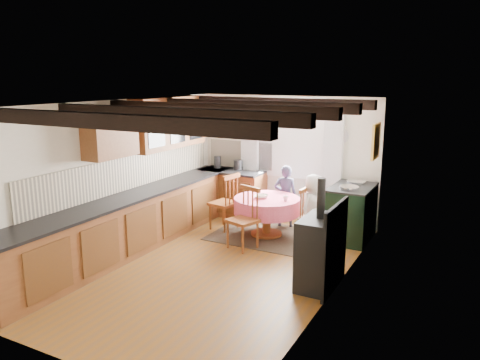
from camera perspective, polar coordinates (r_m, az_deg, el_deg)
The scene contains 40 objects.
floor at distance 7.10m, azimuth -3.05°, elevation -10.35°, with size 3.60×5.50×0.00m, color brown.
ceiling at distance 6.56m, azimuth -3.30°, elevation 9.36°, with size 3.60×5.50×0.00m, color white.
wall_back at distance 9.15m, azimuth 5.70°, elevation 2.66°, with size 3.60×0.00×2.40m, color silver.
wall_front at distance 4.69m, azimuth -20.83°, elevation -7.77°, with size 3.60×0.00×2.40m, color silver.
wall_left at distance 7.79m, azimuth -14.62°, elevation 0.57°, with size 0.00×5.50×2.40m, color silver.
wall_right at distance 6.03m, azimuth 11.69°, elevation -2.73°, with size 0.00×5.50×2.40m, color silver.
beam_a at distance 4.96m, azimuth -15.34°, elevation 6.87°, with size 3.60×0.16×0.16m, color black.
beam_b at distance 5.73m, azimuth -8.49°, elevation 7.89°, with size 3.60×0.16×0.16m, color black.
beam_c at distance 6.56m, azimuth -3.29°, elevation 8.58°, with size 3.60×0.16×0.16m, color black.
beam_d at distance 7.43m, azimuth 0.73°, elevation 9.06°, with size 3.60×0.16×0.16m, color black.
beam_e at distance 8.34m, azimuth 3.89°, elevation 9.41°, with size 3.60×0.16×0.16m, color black.
splash_left at distance 7.99m, azimuth -13.07°, elevation 0.95°, with size 0.02×4.50×0.55m, color beige.
splash_back at distance 9.55m, azimuth 0.08°, elevation 3.13°, with size 1.40×0.02×0.55m, color beige.
base_cabinet_left at distance 7.78m, azimuth -12.67°, elevation -5.12°, with size 0.60×5.30×0.88m, color brown.
base_cabinet_back at distance 9.48m, azimuth -0.98°, elevation -1.63°, with size 1.30×0.60×0.88m, color brown.
worktop_left at distance 7.65m, azimuth -12.71°, elevation -1.86°, with size 0.64×5.30×0.04m, color black.
worktop_back at distance 9.36m, azimuth -1.04°, elevation 1.07°, with size 1.30×0.64×0.04m, color black.
wall_cabinet_glass at distance 8.49m, azimuth -8.58°, elevation 6.92°, with size 0.34×1.80×0.90m, color brown.
wall_cabinet_solid at distance 7.35m, azimuth -15.50°, elevation 5.35°, with size 0.34×0.90×0.70m, color brown.
window_frame at distance 9.04m, azimuth 6.31°, elevation 5.09°, with size 1.34×0.03×1.54m, color white.
window_pane at distance 9.04m, azimuth 6.32°, elevation 5.09°, with size 1.20×0.01×1.40m, color white.
curtain_left at distance 9.38m, azimuth 1.21°, elevation 2.34°, with size 0.35×0.10×2.10m, color white.
curtain_right at distance 8.77m, azimuth 11.20°, elevation 1.38°, with size 0.35×0.10×2.10m, color white.
curtain_rod at distance 8.90m, azimuth 6.20°, elevation 8.86°, with size 0.03×0.03×2.00m, color black.
wall_picture at distance 8.14m, azimuth 16.21°, elevation 4.55°, with size 0.04×0.50×0.60m, color gold.
wall_plate at distance 8.71m, azimuth 12.13°, elevation 5.27°, with size 0.30×0.30×0.02m, color silver.
rug at distance 8.35m, azimuth 3.23°, elevation -6.75°, with size 1.85×1.44×0.01m, color #34281B.
dining_table at distance 8.24m, azimuth 3.26°, elevation -4.52°, with size 1.15×1.15×0.69m, color pink, non-canonical shape.
chair_near at distance 7.60m, azimuth 0.31°, elevation -4.69°, with size 0.44×0.46×1.02m, color brown, non-canonical shape.
chair_left at distance 8.56m, azimuth -1.97°, elevation -2.59°, with size 0.45×0.47×1.05m, color brown, non-canonical shape.
chair_right at distance 7.93m, azimuth 8.86°, elevation -4.38°, with size 0.41×0.43×0.95m, color brown, non-canonical shape.
aga_range at distance 8.26m, azimuth 13.37°, elevation -3.84°, with size 0.67×1.04×0.96m, color black, non-canonical shape.
cast_iron_stove at distance 6.26m, azimuth 9.67°, elevation -6.44°, with size 0.45×0.74×1.49m, color black, non-canonical shape.
child_far at distance 8.72m, azimuth 5.54°, elevation -1.97°, with size 0.43×0.28×1.17m, color #2E2E46.
child_right at distance 8.03m, azimuth 8.88°, elevation -3.36°, with size 0.57×0.37×1.16m, color silver.
bowl_a at distance 8.11m, azimuth 2.43°, elevation -2.07°, with size 0.20×0.20×0.05m, color silver.
bowl_b at distance 8.12m, azimuth 2.74°, elevation -2.00°, with size 0.20×0.20×0.06m, color silver.
cup at distance 7.97m, azimuth 5.55°, elevation -2.24°, with size 0.09×0.09×0.08m, color silver.
canister_tall at distance 9.58m, azimuth -2.75°, elevation 2.20°, with size 0.14×0.14×0.25m, color #262628.
canister_wide at distance 9.38m, azimuth -0.23°, elevation 1.85°, with size 0.18×0.18×0.20m, color #262628.
Camera 1 is at (3.37, -5.61, 2.76)m, focal length 35.10 mm.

